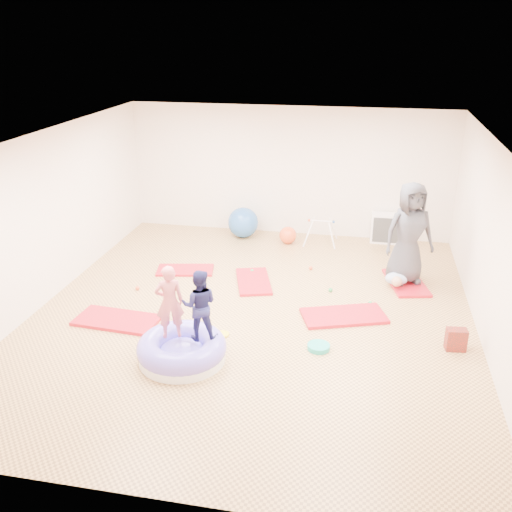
# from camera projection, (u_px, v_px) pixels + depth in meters

# --- Properties ---
(room) EXTENTS (7.01, 8.01, 2.81)m
(room) POSITION_uv_depth(u_px,v_px,m) (252.00, 233.00, 8.73)
(room) COLOR tan
(room) RESTS_ON ground
(gym_mat_front_left) EXTENTS (1.35, 0.75, 0.05)m
(gym_mat_front_left) POSITION_uv_depth(u_px,v_px,m) (117.00, 320.00, 9.01)
(gym_mat_front_left) COLOR red
(gym_mat_front_left) RESTS_ON ground
(gym_mat_mid_left) EXTENTS (1.14, 0.72, 0.04)m
(gym_mat_mid_left) POSITION_uv_depth(u_px,v_px,m) (185.00, 270.00, 10.86)
(gym_mat_mid_left) COLOR red
(gym_mat_mid_left) RESTS_ON ground
(gym_mat_center_back) EXTENTS (0.88, 1.26, 0.05)m
(gym_mat_center_back) POSITION_uv_depth(u_px,v_px,m) (253.00, 281.00, 10.38)
(gym_mat_center_back) COLOR red
(gym_mat_center_back) RESTS_ON ground
(gym_mat_right) EXTENTS (1.46, 1.06, 0.05)m
(gym_mat_right) POSITION_uv_depth(u_px,v_px,m) (344.00, 316.00, 9.14)
(gym_mat_right) COLOR red
(gym_mat_right) RESTS_ON ground
(gym_mat_rear_right) EXTENTS (0.85, 1.29, 0.05)m
(gym_mat_rear_right) POSITION_uv_depth(u_px,v_px,m) (406.00, 283.00, 10.32)
(gym_mat_rear_right) COLOR red
(gym_mat_rear_right) RESTS_ON ground
(inflatable_cushion) EXTENTS (1.26, 1.26, 0.40)m
(inflatable_cushion) POSITION_uv_depth(u_px,v_px,m) (182.00, 350.00, 7.95)
(inflatable_cushion) COLOR white
(inflatable_cushion) RESTS_ON ground
(child_pink) EXTENTS (0.46, 0.39, 1.07)m
(child_pink) POSITION_uv_depth(u_px,v_px,m) (169.00, 299.00, 7.76)
(child_pink) COLOR #E1666B
(child_pink) RESTS_ON inflatable_cushion
(child_navy) EXTENTS (0.56, 0.47, 1.02)m
(child_navy) POSITION_uv_depth(u_px,v_px,m) (199.00, 302.00, 7.73)
(child_navy) COLOR navy
(child_navy) RESTS_ON inflatable_cushion
(adult_caregiver) EXTENTS (1.04, 0.86, 1.83)m
(adult_caregiver) POSITION_uv_depth(u_px,v_px,m) (409.00, 233.00, 10.01)
(adult_caregiver) COLOR #3D3C43
(adult_caregiver) RESTS_ON gym_mat_rear_right
(infant) EXTENTS (0.40, 0.40, 0.23)m
(infant) POSITION_uv_depth(u_px,v_px,m) (396.00, 279.00, 10.11)
(infant) COLOR #A0AFD2
(infant) RESTS_ON gym_mat_rear_right
(ball_pit_balls) EXTENTS (4.13, 3.16, 0.07)m
(ball_pit_balls) POSITION_uv_depth(u_px,v_px,m) (259.00, 293.00, 9.90)
(ball_pit_balls) COLOR #E4552D
(ball_pit_balls) RESTS_ON ground
(exercise_ball_blue) EXTENTS (0.67, 0.67, 0.67)m
(exercise_ball_blue) POSITION_uv_depth(u_px,v_px,m) (243.00, 223.00, 12.49)
(exercise_ball_blue) COLOR #285BA8
(exercise_ball_blue) RESTS_ON ground
(exercise_ball_orange) EXTENTS (0.37, 0.37, 0.37)m
(exercise_ball_orange) POSITION_uv_depth(u_px,v_px,m) (288.00, 235.00, 12.18)
(exercise_ball_orange) COLOR #F05226
(exercise_ball_orange) RESTS_ON ground
(infant_play_gym) EXTENTS (0.70, 0.66, 0.53)m
(infant_play_gym) POSITION_uv_depth(u_px,v_px,m) (321.00, 228.00, 12.07)
(infant_play_gym) COLOR white
(infant_play_gym) RESTS_ON ground
(cube_shelf) EXTENTS (0.63, 0.31, 0.63)m
(cube_shelf) POSITION_uv_depth(u_px,v_px,m) (386.00, 228.00, 12.19)
(cube_shelf) COLOR white
(cube_shelf) RESTS_ON ground
(balance_disc) EXTENTS (0.33, 0.33, 0.07)m
(balance_disc) POSITION_uv_depth(u_px,v_px,m) (319.00, 347.00, 8.25)
(balance_disc) COLOR #1DB1A1
(balance_disc) RESTS_ON ground
(backpack) EXTENTS (0.30, 0.21, 0.33)m
(backpack) POSITION_uv_depth(u_px,v_px,m) (456.00, 340.00, 8.19)
(backpack) COLOR #AE2010
(backpack) RESTS_ON ground
(yellow_toy) EXTENTS (0.19, 0.19, 0.03)m
(yellow_toy) POSITION_uv_depth(u_px,v_px,m) (223.00, 334.00, 8.62)
(yellow_toy) COLOR yellow
(yellow_toy) RESTS_ON ground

